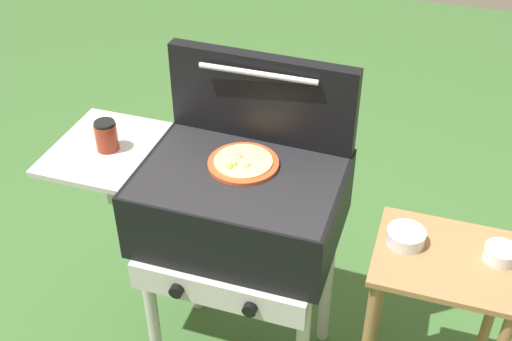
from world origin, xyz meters
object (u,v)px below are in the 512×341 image
object	(u,v)px
prep_table	(437,304)
topping_bowl_near	(406,237)
topping_bowl_far	(500,254)
grill	(237,208)
sauce_jar	(106,136)
pizza_cheese	(243,163)

from	to	relation	value
prep_table	topping_bowl_near	distance (m)	0.27
topping_bowl_near	topping_bowl_far	bearing A→B (deg)	2.33
grill	sauce_jar	xyz separation A→B (m)	(-0.44, -0.00, 0.19)
topping_bowl_near	prep_table	bearing A→B (deg)	-10.54
prep_table	topping_bowl_far	world-z (taller)	topping_bowl_far
pizza_cheese	prep_table	distance (m)	0.77
pizza_cheese	topping_bowl_near	world-z (taller)	pizza_cheese
topping_bowl_far	prep_table	bearing A→B (deg)	-165.76
pizza_cheese	sauce_jar	xyz separation A→B (m)	(-0.45, -0.05, 0.04)
prep_table	topping_bowl_far	bearing A→B (deg)	14.24
topping_bowl_near	grill	bearing A→B (deg)	-176.88
grill	pizza_cheese	distance (m)	0.16
grill	topping_bowl_far	size ratio (longest dim) A/B	9.85
prep_table	topping_bowl_near	world-z (taller)	topping_bowl_near
sauce_jar	topping_bowl_near	world-z (taller)	sauce_jar
grill	sauce_jar	size ratio (longest dim) A/B	9.35
sauce_jar	prep_table	bearing A→B (deg)	0.46
pizza_cheese	topping_bowl_near	bearing A→B (deg)	-1.71
grill	sauce_jar	bearing A→B (deg)	-179.40
topping_bowl_near	topping_bowl_far	size ratio (longest dim) A/B	1.22
pizza_cheese	topping_bowl_far	size ratio (longest dim) A/B	2.32
grill	topping_bowl_far	world-z (taller)	grill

